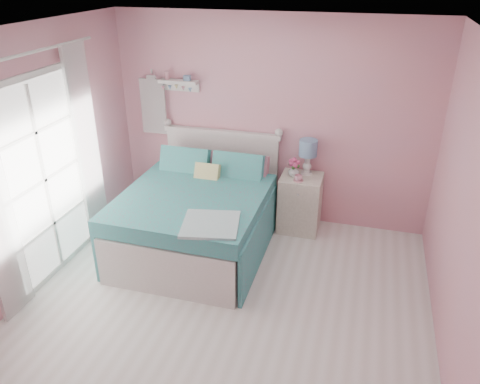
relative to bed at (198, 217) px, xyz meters
The scene contains 12 objects.
floor 1.45m from the bed, 63.41° to the right, with size 4.50×4.50×0.00m, color silver.
room_shell 1.83m from the bed, 63.41° to the right, with size 4.50×4.50×4.50m.
bed is the anchor object (origin of this frame).
nightstand 1.32m from the bed, 34.01° to the left, with size 0.50×0.49×0.73m.
table_lamp 1.55m from the bed, 36.83° to the left, with size 0.22×0.22×0.44m.
vase 1.29m from the bed, 36.63° to the left, with size 0.13×0.13×0.14m, color silver.
teacup 1.28m from the bed, 29.67° to the left, with size 0.09×0.09×0.07m, color pink.
roses 1.33m from the bed, 36.53° to the left, with size 0.14×0.11×0.12m.
wall_shelf 1.73m from the bed, 120.35° to the left, with size 0.50×0.15×0.25m.
hanging_dress 1.65m from the bed, 134.78° to the left, with size 0.34×0.03×0.72m, color white.
french_door 1.73m from the bed, 147.82° to the right, with size 0.04×1.32×2.16m.
curtain_far 1.52m from the bed, behind, with size 0.04×0.40×2.32m, color white.
Camera 1 is at (1.16, -3.25, 3.09)m, focal length 35.00 mm.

